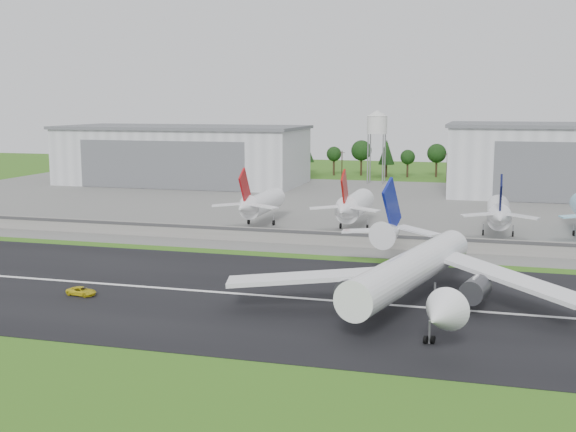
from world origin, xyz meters
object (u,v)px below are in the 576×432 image
(main_airliner, at_px, (411,278))
(ground_vehicle, at_px, (81,291))
(parked_jet_navy, at_px, (499,213))
(parked_jet_red_a, at_px, (259,203))
(parked_jet_red_b, at_px, (353,206))

(main_airliner, bearing_deg, ground_vehicle, 22.24)
(main_airliner, distance_m, parked_jet_navy, 68.45)
(parked_jet_red_a, distance_m, parked_jet_navy, 60.74)
(main_airliner, relative_size, parked_jet_red_b, 1.87)
(ground_vehicle, distance_m, parked_jet_red_a, 75.18)
(main_airliner, bearing_deg, parked_jet_red_b, -57.92)
(ground_vehicle, height_order, parked_jet_navy, parked_jet_navy)
(parked_jet_red_a, distance_m, parked_jet_red_b, 25.07)
(main_airliner, relative_size, ground_vehicle, 11.31)
(parked_jet_red_a, xyz_separation_m, parked_jet_red_b, (25.07, 0.04, 0.26))
(ground_vehicle, relative_size, parked_jet_red_a, 0.17)
(parked_jet_red_b, relative_size, parked_jet_navy, 1.00)
(main_airliner, height_order, ground_vehicle, main_airliner)
(ground_vehicle, xyz_separation_m, parked_jet_red_a, (7.75, 74.59, 5.24))
(parked_jet_navy, bearing_deg, parked_jet_red_b, 179.94)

